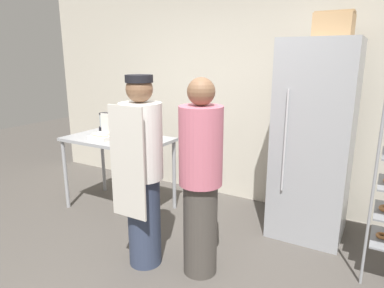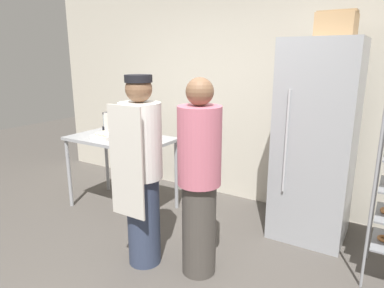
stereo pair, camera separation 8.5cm
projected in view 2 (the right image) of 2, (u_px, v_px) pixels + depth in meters
back_wall at (253, 79)px, 4.14m from camera, size 6.40×0.12×3.07m
refrigerator at (315, 142)px, 3.34m from camera, size 0.71×0.68×1.96m
prep_counter at (121, 145)px, 4.03m from camera, size 1.23×0.71×0.88m
donut_box at (106, 135)px, 3.93m from camera, size 0.26×0.24×0.28m
blender_pitcher at (108, 124)px, 4.24m from camera, size 0.13×0.13×0.25m
cardboard_storage_box at (337, 25)px, 3.06m from camera, size 0.33×0.34×0.23m
person_baker at (141, 171)px, 2.88m from camera, size 0.35×0.37×1.66m
person_customer at (199, 179)px, 2.75m from camera, size 0.35×0.35×1.65m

